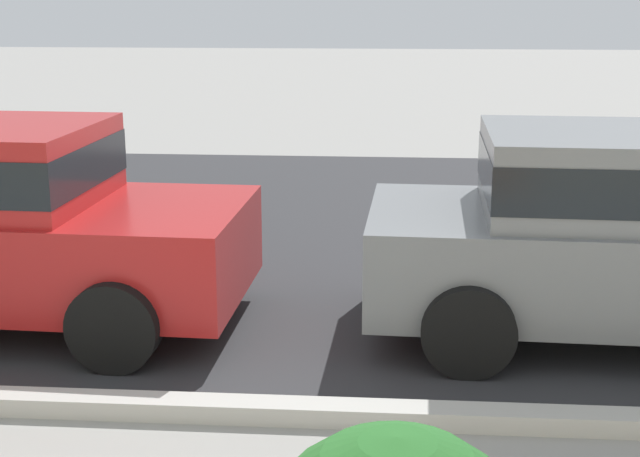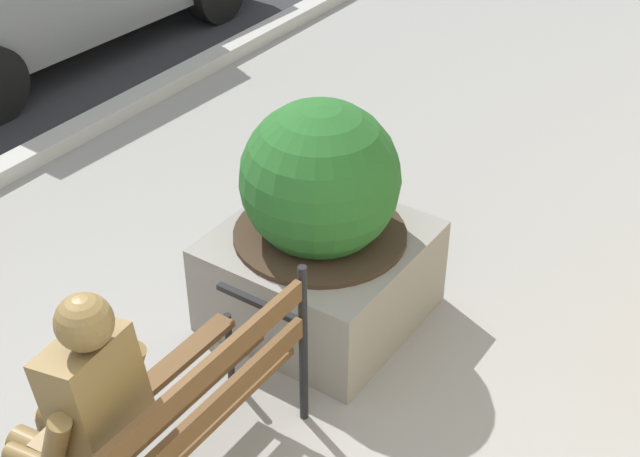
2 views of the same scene
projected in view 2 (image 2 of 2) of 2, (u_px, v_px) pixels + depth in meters
park_bench at (150, 438)px, 3.71m from camera, size 1.80×0.53×0.95m
bronze_statue_seated at (79, 420)px, 3.63m from camera, size 0.61×0.81×1.37m
concrete_planter at (320, 229)px, 4.88m from camera, size 1.06×1.06×1.34m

